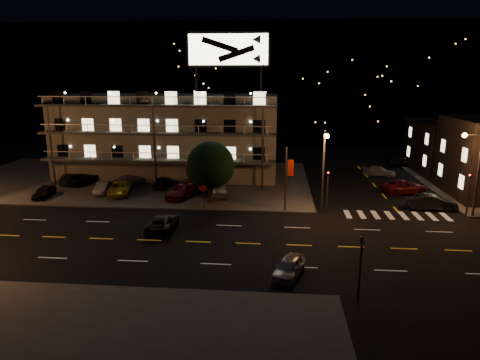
# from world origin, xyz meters

# --- Properties ---
(ground) EXTENTS (140.00, 140.00, 0.00)m
(ground) POSITION_xyz_m (0.00, 0.00, 0.00)
(ground) COLOR black
(ground) RESTS_ON ground
(curb_nw) EXTENTS (44.00, 24.00, 0.15)m
(curb_nw) POSITION_xyz_m (-14.00, 20.00, 0.07)
(curb_nw) COLOR #3D3D3B
(curb_nw) RESTS_ON ground
(motel) EXTENTS (28.00, 13.80, 18.10)m
(motel) POSITION_xyz_m (-9.94, 23.88, 5.34)
(motel) COLOR gray
(motel) RESTS_ON ground
(side_bldg_back) EXTENTS (14.06, 12.00, 7.00)m
(side_bldg_back) POSITION_xyz_m (29.99, 28.00, 3.50)
(side_bldg_back) COLOR black
(side_bldg_back) RESTS_ON ground
(hill_backdrop) EXTENTS (120.00, 25.00, 24.00)m
(hill_backdrop) POSITION_xyz_m (-5.94, 68.78, 11.55)
(hill_backdrop) COLOR black
(hill_backdrop) RESTS_ON ground
(streetlight_nc) EXTENTS (0.44, 1.92, 8.00)m
(streetlight_nc) POSITION_xyz_m (8.50, 7.94, 4.96)
(streetlight_nc) COLOR #2D2D30
(streetlight_nc) RESTS_ON ground
(streetlight_ne) EXTENTS (1.92, 0.44, 8.00)m
(streetlight_ne) POSITION_xyz_m (22.14, 8.30, 4.96)
(streetlight_ne) COLOR #2D2D30
(streetlight_ne) RESTS_ON ground
(signal_nw) EXTENTS (0.20, 0.27, 4.60)m
(signal_nw) POSITION_xyz_m (9.00, 8.50, 2.57)
(signal_nw) COLOR #2D2D30
(signal_nw) RESTS_ON ground
(signal_sw) EXTENTS (0.20, 0.27, 4.60)m
(signal_sw) POSITION_xyz_m (9.00, -8.50, 2.57)
(signal_sw) COLOR #2D2D30
(signal_sw) RESTS_ON ground
(signal_ne) EXTENTS (0.27, 0.20, 4.60)m
(signal_ne) POSITION_xyz_m (22.00, 8.50, 2.57)
(signal_ne) COLOR #2D2D30
(signal_ne) RESTS_ON ground
(banner_north) EXTENTS (0.83, 0.16, 6.40)m
(banner_north) POSITION_xyz_m (5.09, 8.40, 3.43)
(banner_north) COLOR #2D2D30
(banner_north) RESTS_ON ground
(stop_sign) EXTENTS (0.91, 0.11, 2.61)m
(stop_sign) POSITION_xyz_m (-3.00, 8.57, 1.71)
(stop_sign) COLOR #2D2D30
(stop_sign) RESTS_ON ground
(tree) EXTENTS (5.05, 4.86, 6.36)m
(tree) POSITION_xyz_m (-2.62, 10.53, 3.93)
(tree) COLOR black
(tree) RESTS_ON curb_nw
(lot_car_0) EXTENTS (1.80, 3.76, 1.24)m
(lot_car_0) POSITION_xyz_m (-20.79, 10.81, 0.77)
(lot_car_0) COLOR black
(lot_car_0) RESTS_ON curb_nw
(lot_car_1) EXTENTS (1.84, 3.85, 1.22)m
(lot_car_1) POSITION_xyz_m (-15.22, 13.01, 0.76)
(lot_car_1) COLOR #99999E
(lot_car_1) RESTS_ON curb_nw
(lot_car_2) EXTENTS (3.14, 5.18, 1.34)m
(lot_car_2) POSITION_xyz_m (-13.06, 12.67, 0.82)
(lot_car_2) COLOR gold
(lot_car_2) RESTS_ON curb_nw
(lot_car_3) EXTENTS (3.44, 5.33, 1.44)m
(lot_car_3) POSITION_xyz_m (-5.93, 12.06, 0.87)
(lot_car_3) COLOR #5E0D15
(lot_car_3) RESTS_ON curb_nw
(lot_car_4) EXTENTS (2.83, 4.76, 1.52)m
(lot_car_4) POSITION_xyz_m (-2.18, 13.08, 0.91)
(lot_car_4) COLOR #99999E
(lot_car_4) RESTS_ON curb_nw
(lot_car_5) EXTENTS (1.39, 3.93, 1.29)m
(lot_car_5) POSITION_xyz_m (-20.57, 16.78, 0.80)
(lot_car_5) COLOR black
(lot_car_5) RESTS_ON curb_nw
(lot_car_6) EXTENTS (3.54, 5.06, 1.28)m
(lot_car_6) POSITION_xyz_m (-19.25, 16.93, 0.79)
(lot_car_6) COLOR black
(lot_car_6) RESTS_ON curb_nw
(lot_car_7) EXTENTS (3.52, 4.96, 1.33)m
(lot_car_7) POSITION_xyz_m (-13.41, 16.42, 0.82)
(lot_car_7) COLOR #99999E
(lot_car_7) RESTS_ON curb_nw
(lot_car_8) EXTENTS (1.71, 3.94, 1.32)m
(lot_car_8) POSITION_xyz_m (-9.14, 16.08, 0.81)
(lot_car_8) COLOR black
(lot_car_8) RESTS_ON curb_nw
(lot_car_9) EXTENTS (2.27, 4.85, 1.54)m
(lot_car_9) POSITION_xyz_m (-4.90, 15.95, 0.92)
(lot_car_9) COLOR #5E0D15
(lot_car_9) RESTS_ON curb_nw
(side_car_0) EXTENTS (4.67, 1.72, 1.53)m
(side_car_0) POSITION_xyz_m (19.46, 10.37, 0.76)
(side_car_0) COLOR black
(side_car_0) RESTS_ON ground
(side_car_1) EXTENTS (5.64, 3.78, 1.44)m
(side_car_1) POSITION_xyz_m (18.51, 16.52, 0.72)
(side_car_1) COLOR #5E0D15
(side_car_1) RESTS_ON ground
(side_car_2) EXTENTS (4.55, 2.92, 1.23)m
(side_car_2) POSITION_xyz_m (17.67, 25.12, 0.61)
(side_car_2) COLOR #99999E
(side_car_2) RESTS_ON ground
(side_car_3) EXTENTS (4.43, 1.94, 1.48)m
(side_car_3) POSITION_xyz_m (22.49, 31.31, 0.74)
(side_car_3) COLOR black
(side_car_3) RESTS_ON ground
(road_car_east) EXTENTS (2.62, 4.00, 1.26)m
(road_car_east) POSITION_xyz_m (5.06, -5.38, 0.63)
(road_car_east) COLOR #99999E
(road_car_east) RESTS_ON ground
(road_car_west) EXTENTS (2.32, 4.82, 1.33)m
(road_car_west) POSITION_xyz_m (-5.50, 2.34, 0.66)
(road_car_west) COLOR black
(road_car_west) RESTS_ON ground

